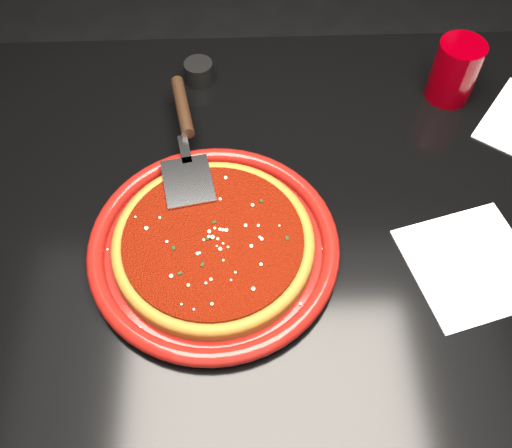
% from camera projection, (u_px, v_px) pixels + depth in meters
% --- Properties ---
extents(floor, '(4.00, 4.00, 0.01)m').
position_uv_depth(floor, '(275.00, 380.00, 1.47)').
color(floor, black).
rests_on(floor, ground).
extents(table, '(1.20, 0.80, 0.75)m').
position_uv_depth(table, '(280.00, 318.00, 1.15)').
color(table, black).
rests_on(table, floor).
extents(plate, '(0.36, 0.36, 0.03)m').
position_uv_depth(plate, '(214.00, 246.00, 0.79)').
color(plate, maroon).
rests_on(plate, table).
extents(pizza_crust, '(0.29, 0.29, 0.01)m').
position_uv_depth(pizza_crust, '(214.00, 244.00, 0.79)').
color(pizza_crust, brown).
rests_on(pizza_crust, plate).
extents(pizza_crust_rim, '(0.29, 0.29, 0.02)m').
position_uv_depth(pizza_crust_rim, '(213.00, 242.00, 0.78)').
color(pizza_crust_rim, brown).
rests_on(pizza_crust_rim, plate).
extents(pizza_sauce, '(0.26, 0.26, 0.01)m').
position_uv_depth(pizza_sauce, '(213.00, 240.00, 0.78)').
color(pizza_sauce, '#6E1306').
rests_on(pizza_sauce, plate).
extents(parmesan_dusting, '(0.24, 0.24, 0.01)m').
position_uv_depth(parmesan_dusting, '(213.00, 237.00, 0.77)').
color(parmesan_dusting, beige).
rests_on(parmesan_dusting, plate).
extents(basil_flecks, '(0.22, 0.22, 0.00)m').
position_uv_depth(basil_flecks, '(213.00, 237.00, 0.78)').
color(basil_flecks, black).
rests_on(basil_flecks, plate).
extents(pizza_server, '(0.14, 0.31, 0.02)m').
position_uv_depth(pizza_server, '(186.00, 139.00, 0.86)').
color(pizza_server, silver).
rests_on(pizza_server, plate).
extents(cup, '(0.09, 0.09, 0.11)m').
position_uv_depth(cup, '(455.00, 71.00, 0.94)').
color(cup, '#7A0008').
rests_on(cup, table).
extents(napkin_a, '(0.21, 0.21, 0.00)m').
position_uv_depth(napkin_a, '(471.00, 265.00, 0.79)').
color(napkin_a, white).
rests_on(napkin_a, table).
extents(ramekin, '(0.07, 0.07, 0.04)m').
position_uv_depth(ramekin, '(199.00, 72.00, 0.98)').
color(ramekin, black).
rests_on(ramekin, table).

